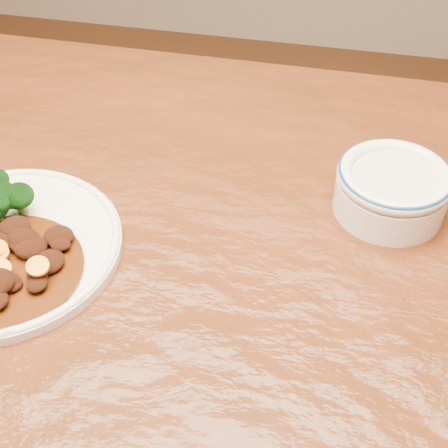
# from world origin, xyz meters

# --- Properties ---
(dining_table) EXTENTS (1.50, 0.91, 0.75)m
(dining_table) POSITION_xyz_m (0.00, 0.00, 0.67)
(dining_table) COLOR #59220F
(dining_table) RESTS_ON ground
(dinner_plate) EXTENTS (0.28, 0.28, 0.02)m
(dinner_plate) POSITION_xyz_m (-0.17, -0.06, 0.76)
(dinner_plate) COLOR white
(dinner_plate) RESTS_ON dining_table
(mince_stew) EXTENTS (0.18, 0.18, 0.03)m
(mince_stew) POSITION_xyz_m (-0.15, -0.09, 0.77)
(mince_stew) COLOR #471F07
(mince_stew) RESTS_ON dinner_plate
(dip_bowl) EXTENTS (0.14, 0.14, 0.06)m
(dip_bowl) POSITION_xyz_m (0.27, 0.11, 0.79)
(dip_bowl) COLOR white
(dip_bowl) RESTS_ON dining_table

